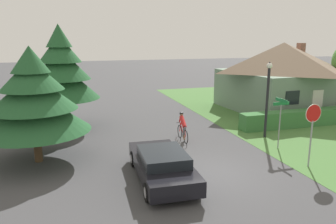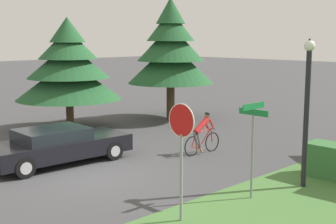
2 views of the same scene
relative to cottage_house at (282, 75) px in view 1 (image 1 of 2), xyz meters
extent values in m
plane|color=#424244|center=(-10.60, -10.09, -2.65)|extent=(140.00, 140.00, 0.00)
cube|color=slate|center=(0.00, 0.00, -1.17)|extent=(8.25, 7.90, 2.95)
pyramid|color=#75604C|center=(0.00, 0.00, 1.38)|extent=(8.91, 8.53, 2.15)
cube|color=silver|center=(0.27, -3.69, -1.65)|extent=(0.90, 0.13, 2.00)
cube|color=black|center=(-1.88, -3.85, -1.03)|extent=(1.10, 0.14, 0.90)
cube|color=brown|center=(2.26, 0.91, 1.99)|extent=(0.54, 0.54, 0.80)
cube|color=#387038|center=(-0.87, -4.94, -2.13)|extent=(10.47, 0.90, 1.02)
cube|color=black|center=(-12.53, -10.03, -2.10)|extent=(2.10, 4.87, 0.57)
cube|color=black|center=(-12.54, -10.27, -1.62)|extent=(1.77, 2.30, 0.39)
cylinder|color=black|center=(-13.31, -8.37, -2.32)|extent=(0.27, 0.66, 0.65)
cylinder|color=#ADADB2|center=(-13.31, -8.37, -2.32)|extent=(0.27, 0.39, 0.38)
cylinder|color=black|center=(-11.61, -8.44, -2.32)|extent=(0.27, 0.66, 0.65)
cylinder|color=#ADADB2|center=(-11.61, -8.44, -2.32)|extent=(0.27, 0.39, 0.38)
cylinder|color=black|center=(-13.45, -11.62, -2.32)|extent=(0.27, 0.66, 0.65)
cylinder|color=#ADADB2|center=(-13.45, -11.62, -2.32)|extent=(0.27, 0.39, 0.38)
cylinder|color=black|center=(-11.75, -11.70, -2.32)|extent=(0.27, 0.66, 0.65)
cylinder|color=#ADADB2|center=(-11.75, -11.70, -2.32)|extent=(0.27, 0.39, 0.38)
torus|color=black|center=(-10.09, -6.08, -2.30)|extent=(0.06, 0.74, 0.74)
torus|color=black|center=(-10.05, -5.01, -2.30)|extent=(0.06, 0.74, 0.74)
cylinder|color=#B21E1E|center=(-10.08, -5.81, -2.14)|extent=(0.04, 0.19, 0.56)
cylinder|color=#B21E1E|center=(-10.07, -5.42, -2.09)|extent=(0.06, 0.67, 0.68)
cylinder|color=#B21E1E|center=(-10.07, -5.49, -1.82)|extent=(0.06, 0.80, 0.13)
cylinder|color=#B21E1E|center=(-10.08, -5.91, -2.36)|extent=(0.05, 0.36, 0.16)
cylinder|color=#B21E1E|center=(-10.08, -5.98, -2.08)|extent=(0.04, 0.22, 0.45)
cylinder|color=#B21E1E|center=(-10.06, -5.06, -2.03)|extent=(0.04, 0.12, 0.54)
cylinder|color=black|center=(-10.06, -5.10, -1.77)|extent=(0.44, 0.04, 0.02)
ellipsoid|color=black|center=(-10.08, -5.89, -1.84)|extent=(0.09, 0.20, 0.05)
cylinder|color=slate|center=(-10.08, -5.89, -2.02)|extent=(0.12, 0.26, 0.47)
cylinder|color=slate|center=(-10.08, -5.73, -2.10)|extent=(0.12, 0.26, 0.62)
cylinder|color=#8C6647|center=(-10.08, -5.82, -2.39)|extent=(0.08, 0.08, 0.30)
cylinder|color=#8C6647|center=(-10.03, -5.66, -2.48)|extent=(0.17, 0.08, 0.21)
cylinder|color=red|center=(-10.07, -5.59, -1.60)|extent=(0.24, 0.73, 0.60)
cylinder|color=red|center=(-10.06, -5.34, -1.59)|extent=(0.08, 0.26, 0.36)
cylinder|color=red|center=(-10.06, -5.06, -1.59)|extent=(0.08, 0.26, 0.36)
sphere|color=#8C6647|center=(-10.06, -5.30, -1.25)|extent=(0.19, 0.19, 0.19)
ellipsoid|color=black|center=(-10.06, -5.30, -1.20)|extent=(0.22, 0.18, 0.12)
cylinder|color=gray|center=(-6.13, -10.67, -1.62)|extent=(0.07, 0.07, 2.06)
cylinder|color=red|center=(-6.13, -10.67, -0.27)|extent=(0.74, 0.04, 0.74)
cylinder|color=silver|center=(-6.13, -10.67, -0.27)|extent=(0.78, 0.03, 0.78)
cylinder|color=black|center=(-5.48, -6.36, -0.72)|extent=(0.15, 0.15, 3.85)
sphere|color=white|center=(-5.48, -6.36, 1.34)|extent=(0.30, 0.30, 0.30)
cone|color=black|center=(-5.48, -6.36, 1.50)|extent=(0.18, 0.18, 0.12)
cylinder|color=gray|center=(-5.93, -8.22, -1.52)|extent=(0.06, 0.06, 2.25)
cube|color=#197238|center=(-5.93, -8.22, -0.34)|extent=(0.90, 0.03, 0.16)
cube|color=#197238|center=(-5.93, -8.22, -0.18)|extent=(0.03, 0.90, 0.16)
cylinder|color=#4C3823|center=(-17.31, -6.58, -1.93)|extent=(0.35, 0.35, 1.43)
cone|color=#23562D|center=(-17.31, -6.58, -0.33)|extent=(4.77, 4.77, 1.77)
cone|color=#23562D|center=(-17.31, -6.58, 0.53)|extent=(3.72, 3.72, 1.56)
cone|color=#23562D|center=(-17.31, -6.58, 1.28)|extent=(2.67, 2.67, 1.35)
cone|color=#23562D|center=(-17.31, -6.58, 1.92)|extent=(1.62, 1.62, 1.13)
cylinder|color=#4C3823|center=(-16.19, -1.20, -1.71)|extent=(0.42, 0.42, 1.88)
cone|color=#23562D|center=(-16.19, -1.20, 0.28)|extent=(4.41, 4.41, 2.08)
cone|color=#23562D|center=(-16.19, -1.20, 1.30)|extent=(3.44, 3.44, 1.83)
cone|color=#23562D|center=(-16.19, -1.20, 2.18)|extent=(2.47, 2.47, 1.58)
cone|color=#23562D|center=(-16.19, -1.20, 2.93)|extent=(1.50, 1.50, 1.33)
camera|label=1|loc=(-15.79, -21.59, 2.79)|focal=35.00mm
camera|label=2|loc=(1.09, -18.05, 1.56)|focal=50.00mm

